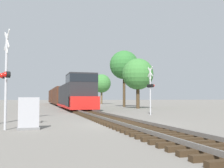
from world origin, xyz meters
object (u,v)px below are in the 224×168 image
object	(u,v)px
crossing_signal_near	(6,76)
tree_deep_background	(102,84)
freight_train	(62,96)
tree_mid_background	(124,65)
tree_far_right	(138,74)
relay_cabinet	(29,114)
crossing_signal_far	(151,87)

from	to	relation	value
crossing_signal_near	tree_deep_background	xyz separation A→B (m)	(17.20, 51.16, 2.62)
freight_train	tree_mid_background	xyz separation A→B (m)	(9.42, -10.55, 5.22)
tree_far_right	relay_cabinet	bearing A→B (deg)	-123.04
tree_deep_background	tree_mid_background	bearing A→B (deg)	-93.93
tree_mid_background	tree_deep_background	xyz separation A→B (m)	(1.54, 22.39, -1.93)
freight_train	crossing_signal_near	bearing A→B (deg)	-99.02
freight_train	relay_cabinet	bearing A→B (deg)	-97.45
crossing_signal_near	relay_cabinet	xyz separation A→B (m)	(1.09, -0.11, -1.81)
crossing_signal_far	tree_deep_background	bearing A→B (deg)	-11.09
crossing_signal_near	relay_cabinet	bearing A→B (deg)	65.02
relay_cabinet	tree_deep_background	bearing A→B (deg)	72.55
crossing_signal_far	tree_mid_background	xyz separation A→B (m)	(4.46, 20.58, 4.63)
crossing_signal_near	crossing_signal_far	world-z (taller)	crossing_signal_near
freight_train	crossing_signal_near	size ratio (longest dim) A/B	11.26
relay_cabinet	tree_mid_background	world-z (taller)	tree_mid_background
tree_mid_background	crossing_signal_far	bearing A→B (deg)	-102.22
crossing_signal_near	tree_mid_background	world-z (taller)	tree_mid_background
relay_cabinet	crossing_signal_near	bearing A→B (deg)	174.04
tree_mid_background	freight_train	bearing A→B (deg)	131.78
freight_train	tree_deep_background	xyz separation A→B (m)	(10.96, 11.84, 3.29)
crossing_signal_far	tree_far_right	bearing A→B (deg)	-20.30
tree_far_right	tree_deep_background	world-z (taller)	tree_deep_background
freight_train	tree_mid_background	size ratio (longest dim) A/B	5.57
crossing_signal_near	tree_deep_background	bearing A→B (deg)	142.39
freight_train	crossing_signal_near	distance (m)	39.82
freight_train	tree_mid_background	world-z (taller)	tree_mid_background
freight_train	tree_far_right	bearing A→B (deg)	-61.96
crossing_signal_near	relay_cabinet	world-z (taller)	crossing_signal_near
freight_train	tree_far_right	distance (m)	19.86
tree_deep_background	relay_cabinet	bearing A→B (deg)	-107.45
crossing_signal_far	tree_mid_background	size ratio (longest dim) A/B	0.45
tree_deep_background	freight_train	bearing A→B (deg)	-132.78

